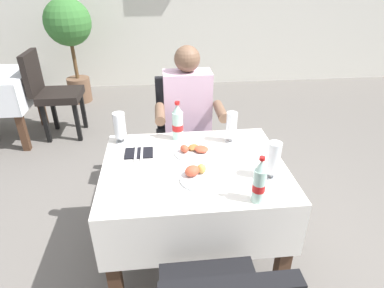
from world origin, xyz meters
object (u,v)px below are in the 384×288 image
object	(u,v)px
potted_plant_corner	(69,32)
main_dining_table	(194,189)
plate_near_camera	(198,175)
cola_bottle_primary	(259,182)
background_chair_right	(51,90)
chair_far_diner_seat	(183,131)
seated_diner_far	(188,119)
cola_bottle_secondary	(178,123)
beer_glass_middle	(120,127)
beer_glass_right	(273,159)
napkin_cutlery_set	(139,153)
plate_far_diner	(195,150)
beer_glass_left	(231,127)

from	to	relation	value
potted_plant_corner	main_dining_table	bearing A→B (deg)	-66.56
plate_near_camera	cola_bottle_primary	distance (m)	0.35
cola_bottle_primary	background_chair_right	xyz separation A→B (m)	(-1.63, 2.33, -0.30)
chair_far_diner_seat	background_chair_right	bearing A→B (deg)	139.48
cola_bottle_primary	seated_diner_far	bearing A→B (deg)	102.61
main_dining_table	potted_plant_corner	size ratio (longest dim) A/B	0.74
main_dining_table	cola_bottle_secondary	xyz separation A→B (m)	(-0.07, 0.33, 0.29)
plate_near_camera	beer_glass_middle	distance (m)	0.65
beer_glass_right	main_dining_table	bearing A→B (deg)	157.05
seated_diner_far	potted_plant_corner	world-z (taller)	potted_plant_corner
chair_far_diner_seat	potted_plant_corner	world-z (taller)	potted_plant_corner
beer_glass_right	cola_bottle_primary	xyz separation A→B (m)	(-0.13, -0.19, -0.01)
potted_plant_corner	chair_far_diner_seat	bearing A→B (deg)	-59.51
beer_glass_right	cola_bottle_primary	world-z (taller)	cola_bottle_primary
chair_far_diner_seat	cola_bottle_secondary	bearing A→B (deg)	-98.18
plate_near_camera	cola_bottle_secondary	world-z (taller)	cola_bottle_secondary
seated_diner_far	beer_glass_middle	world-z (taller)	seated_diner_far
plate_near_camera	beer_glass_right	distance (m)	0.41
beer_glass_middle	cola_bottle_primary	size ratio (longest dim) A/B	0.81
chair_far_diner_seat	napkin_cutlery_set	bearing A→B (deg)	-116.09
chair_far_diner_seat	plate_far_diner	size ratio (longest dim) A/B	3.83
main_dining_table	beer_glass_middle	world-z (taller)	beer_glass_middle
beer_glass_middle	beer_glass_right	world-z (taller)	beer_glass_right
plate_far_diner	beer_glass_middle	xyz separation A→B (m)	(-0.46, 0.19, 0.09)
main_dining_table	beer_glass_middle	size ratio (longest dim) A/B	5.19
beer_glass_right	cola_bottle_secondary	size ratio (longest dim) A/B	0.81
main_dining_table	beer_glass_left	distance (m)	0.46
plate_far_diner	main_dining_table	bearing A→B (deg)	-98.56
chair_far_diner_seat	main_dining_table	bearing A→B (deg)	-90.00
main_dining_table	seated_diner_far	xyz separation A→B (m)	(0.03, 0.70, 0.14)
seated_diner_far	background_chair_right	xyz separation A→B (m)	(-1.40, 1.27, -0.16)
main_dining_table	beer_glass_right	world-z (taller)	beer_glass_right
seated_diner_far	plate_far_diner	xyz separation A→B (m)	(-0.01, -0.57, 0.05)
plate_far_diner	beer_glass_right	xyz separation A→B (m)	(0.38, -0.30, 0.10)
napkin_cutlery_set	chair_far_diner_seat	bearing A→B (deg)	63.91
beer_glass_right	cola_bottle_secondary	distance (m)	0.68
plate_far_diner	beer_glass_middle	bearing A→B (deg)	157.78
seated_diner_far	potted_plant_corner	distance (m)	2.75
main_dining_table	seated_diner_far	distance (m)	0.72
main_dining_table	background_chair_right	world-z (taller)	background_chair_right
plate_far_diner	napkin_cutlery_set	bearing A→B (deg)	175.97
chair_far_diner_seat	plate_near_camera	distance (m)	0.97
plate_far_diner	plate_near_camera	bearing A→B (deg)	-92.69
beer_glass_middle	cola_bottle_secondary	distance (m)	0.37
cola_bottle_primary	cola_bottle_secondary	distance (m)	0.76
plate_far_diner	beer_glass_middle	distance (m)	0.50
beer_glass_right	potted_plant_corner	bearing A→B (deg)	118.13
main_dining_table	chair_far_diner_seat	xyz separation A→B (m)	(0.00, 0.81, -0.01)
beer_glass_right	beer_glass_middle	bearing A→B (deg)	149.65
cola_bottle_secondary	main_dining_table	bearing A→B (deg)	-77.93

